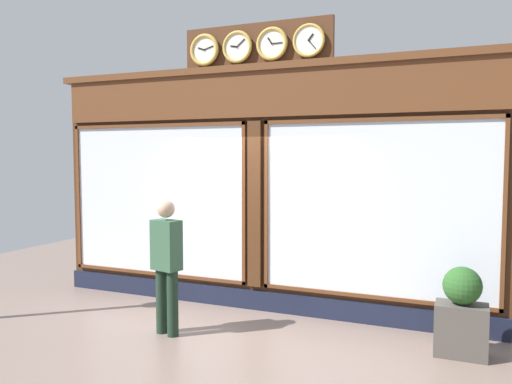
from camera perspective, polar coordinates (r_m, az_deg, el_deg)
name	(u,v)px	position (r m, az deg, el deg)	size (l,w,h in m)	color
shop_facade	(259,186)	(7.41, 0.37, 0.70)	(6.82, 0.42, 4.09)	#4C2B16
pedestrian	(167,261)	(6.46, -9.99, -7.61)	(0.40, 0.30, 1.69)	#1C2F21
planter_box	(461,330)	(6.31, 21.98, -14.14)	(0.56, 0.36, 0.59)	#4C4742
planter_shrub	(462,286)	(6.17, 22.11, -9.69)	(0.42, 0.42, 0.42)	#285623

